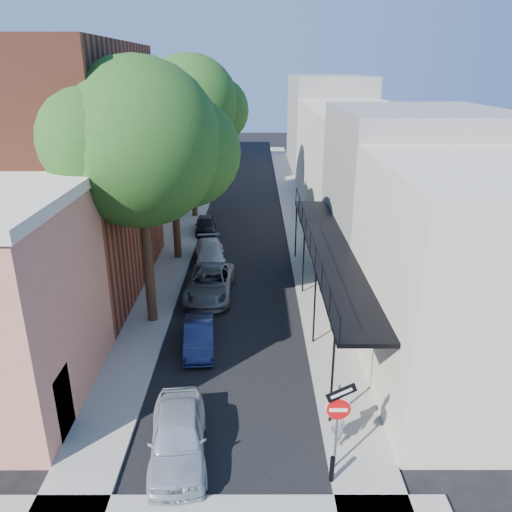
{
  "coord_description": "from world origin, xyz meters",
  "views": [
    {
      "loc": [
        0.89,
        -10.25,
        10.89
      ],
      "look_at": [
        0.91,
        11.05,
        2.8
      ],
      "focal_mm": 35.0,
      "sensor_mm": 36.0,
      "label": 1
    }
  ],
  "objects_px": {
    "parked_car_b": "(199,337)",
    "parked_car_d": "(210,252)",
    "oak_far": "(197,106)",
    "parked_car_c": "(210,284)",
    "parked_car_e": "(205,225)",
    "pedestrian": "(339,420)",
    "oak_mid": "(179,140)",
    "bollard": "(332,469)",
    "oak_near": "(151,146)",
    "sign_post": "(338,413)",
    "parked_car_a": "(178,436)"
  },
  "relations": [
    {
      "from": "oak_near",
      "to": "parked_car_c",
      "type": "relative_size",
      "value": 2.34
    },
    {
      "from": "bollard",
      "to": "oak_near",
      "type": "bearing_deg",
      "value": 123.12
    },
    {
      "from": "parked_car_b",
      "to": "parked_car_d",
      "type": "relative_size",
      "value": 0.84
    },
    {
      "from": "oak_far",
      "to": "parked_car_c",
      "type": "distance_m",
      "value": 16.52
    },
    {
      "from": "parked_car_e",
      "to": "oak_far",
      "type": "bearing_deg",
      "value": 95.74
    },
    {
      "from": "oak_near",
      "to": "pedestrian",
      "type": "bearing_deg",
      "value": -50.58
    },
    {
      "from": "sign_post",
      "to": "parked_car_d",
      "type": "height_order",
      "value": "sign_post"
    },
    {
      "from": "oak_near",
      "to": "parked_car_a",
      "type": "distance_m",
      "value": 11.42
    },
    {
      "from": "oak_far",
      "to": "parked_car_e",
      "type": "height_order",
      "value": "oak_far"
    },
    {
      "from": "sign_post",
      "to": "oak_mid",
      "type": "xyz_separation_m",
      "value": [
        -6.58,
        17.26,
        5.02
      ]
    },
    {
      "from": "oak_mid",
      "to": "parked_car_a",
      "type": "height_order",
      "value": "oak_mid"
    },
    {
      "from": "oak_near",
      "to": "parked_car_e",
      "type": "height_order",
      "value": "oak_near"
    },
    {
      "from": "oak_near",
      "to": "parked_car_c",
      "type": "distance_m",
      "value": 7.86
    },
    {
      "from": "oak_mid",
      "to": "parked_car_d",
      "type": "relative_size",
      "value": 2.53
    },
    {
      "from": "parked_car_a",
      "to": "parked_car_c",
      "type": "distance_m",
      "value": 11.13
    },
    {
      "from": "bollard",
      "to": "parked_car_e",
      "type": "relative_size",
      "value": 0.23
    },
    {
      "from": "oak_near",
      "to": "oak_far",
      "type": "distance_m",
      "value": 17.01
    },
    {
      "from": "oak_near",
      "to": "oak_mid",
      "type": "xyz_separation_m",
      "value": [
        -0.05,
        7.97,
        -0.82
      ]
    },
    {
      "from": "sign_post",
      "to": "parked_car_b",
      "type": "relative_size",
      "value": 0.88
    },
    {
      "from": "oak_mid",
      "to": "parked_car_c",
      "type": "xyz_separation_m",
      "value": [
        2.02,
        -5.51,
        -6.38
      ]
    },
    {
      "from": "parked_car_a",
      "to": "pedestrian",
      "type": "distance_m",
      "value": 4.83
    },
    {
      "from": "oak_near",
      "to": "parked_car_e",
      "type": "distance_m",
      "value": 14.72
    },
    {
      "from": "parked_car_d",
      "to": "parked_car_e",
      "type": "bearing_deg",
      "value": 90.76
    },
    {
      "from": "oak_mid",
      "to": "parked_car_b",
      "type": "distance_m",
      "value": 12.57
    },
    {
      "from": "oak_far",
      "to": "parked_car_a",
      "type": "height_order",
      "value": "oak_far"
    },
    {
      "from": "parked_car_a",
      "to": "parked_car_c",
      "type": "xyz_separation_m",
      "value": [
        0.0,
        11.13,
        -0.03
      ]
    },
    {
      "from": "oak_far",
      "to": "parked_car_b",
      "type": "relative_size",
      "value": 3.5
    },
    {
      "from": "oak_mid",
      "to": "parked_car_b",
      "type": "relative_size",
      "value": 3.0
    },
    {
      "from": "oak_far",
      "to": "parked_car_c",
      "type": "xyz_separation_m",
      "value": [
        1.95,
        -14.55,
        -7.58
      ]
    },
    {
      "from": "parked_car_c",
      "to": "pedestrian",
      "type": "height_order",
      "value": "pedestrian"
    },
    {
      "from": "parked_car_e",
      "to": "parked_car_a",
      "type": "bearing_deg",
      "value": -91.13
    },
    {
      "from": "parked_car_b",
      "to": "pedestrian",
      "type": "distance_m",
      "value": 7.42
    },
    {
      "from": "parked_car_e",
      "to": "bollard",
      "type": "bearing_deg",
      "value": -80.38
    },
    {
      "from": "sign_post",
      "to": "oak_near",
      "type": "bearing_deg",
      "value": 125.09
    },
    {
      "from": "parked_car_b",
      "to": "parked_car_d",
      "type": "distance_m",
      "value": 9.84
    },
    {
      "from": "oak_mid",
      "to": "parked_car_d",
      "type": "distance_m",
      "value": 6.71
    },
    {
      "from": "oak_far",
      "to": "parked_car_b",
      "type": "height_order",
      "value": "oak_far"
    },
    {
      "from": "oak_mid",
      "to": "parked_car_b",
      "type": "bearing_deg",
      "value": -79.34
    },
    {
      "from": "oak_far",
      "to": "parked_car_d",
      "type": "xyz_separation_m",
      "value": [
        1.55,
        -9.78,
        -7.67
      ]
    },
    {
      "from": "parked_car_a",
      "to": "parked_car_d",
      "type": "bearing_deg",
      "value": 84.91
    },
    {
      "from": "parked_car_e",
      "to": "parked_car_b",
      "type": "bearing_deg",
      "value": -89.97
    },
    {
      "from": "oak_near",
      "to": "parked_car_d",
      "type": "bearing_deg",
      "value": 77.83
    },
    {
      "from": "oak_near",
      "to": "bollard",
      "type": "bearing_deg",
      "value": -56.88
    },
    {
      "from": "oak_near",
      "to": "sign_post",
      "type": "bearing_deg",
      "value": -54.91
    },
    {
      "from": "sign_post",
      "to": "parked_car_e",
      "type": "distance_m",
      "value": 22.84
    },
    {
      "from": "sign_post",
      "to": "bollard",
      "type": "bearing_deg",
      "value": -108.56
    },
    {
      "from": "parked_car_c",
      "to": "oak_near",
      "type": "bearing_deg",
      "value": -126.34
    },
    {
      "from": "parked_car_b",
      "to": "bollard",
      "type": "bearing_deg",
      "value": -63.38
    },
    {
      "from": "parked_car_d",
      "to": "parked_car_e",
      "type": "height_order",
      "value": "parked_car_d"
    },
    {
      "from": "parked_car_b",
      "to": "oak_near",
      "type": "bearing_deg",
      "value": 121.49
    }
  ]
}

